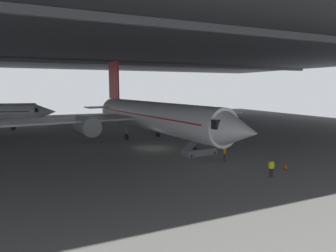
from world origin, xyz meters
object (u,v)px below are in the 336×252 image
crew_worker_by_stairs (225,152)px  boarding_stairs (200,148)px  crew_worker_near_nose (271,167)px  traffic_cone_orange (286,166)px  baggage_tug (153,126)px  airplane_main (150,116)px

crew_worker_by_stairs → boarding_stairs: bearing=101.1°
crew_worker_near_nose → crew_worker_by_stairs: crew_worker_by_stairs is taller
traffic_cone_orange → baggage_tug: (-1.41, 30.52, 0.23)m
boarding_stairs → traffic_cone_orange: 9.63m
boarding_stairs → baggage_tug: boarding_stairs is taller
airplane_main → crew_worker_by_stairs: bearing=-79.3°
boarding_stairs → crew_worker_by_stairs: size_ratio=2.83×
airplane_main → crew_worker_near_nose: airplane_main is taller
crew_worker_by_stairs → baggage_tug: size_ratio=0.70×
baggage_tug → airplane_main: bearing=-113.6°
crew_worker_near_nose → crew_worker_by_stairs: (-0.33, 6.32, 0.08)m
airplane_main → crew_worker_by_stairs: size_ratio=23.29×
airplane_main → boarding_stairs: (2.01, -10.78, -2.86)m
boarding_stairs → crew_worker_near_nose: boarding_stairs is taller
crew_worker_by_stairs → traffic_cone_orange: 6.03m
airplane_main → crew_worker_near_nose: size_ratio=25.08×
crew_worker_by_stairs → baggage_tug: bearing=85.3°
boarding_stairs → baggage_tug: (2.83, 21.89, -0.22)m
crew_worker_near_nose → boarding_stairs: bearing=96.0°
boarding_stairs → traffic_cone_orange: bearing=-63.8°
crew_worker_near_nose → traffic_cone_orange: 3.55m
crew_worker_near_nose → traffic_cone_orange: crew_worker_near_nose is taller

